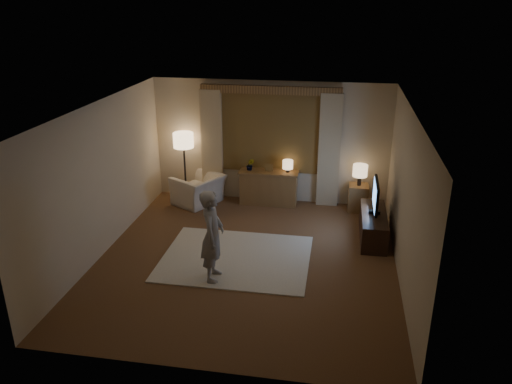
% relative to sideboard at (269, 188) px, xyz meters
% --- Properties ---
extents(room, '(5.04, 5.54, 2.64)m').
position_rel_sideboard_xyz_m(room, '(-0.01, -2.00, 0.98)').
color(room, brown).
rests_on(room, ground).
extents(rug, '(2.50, 2.00, 0.02)m').
position_rel_sideboard_xyz_m(rug, '(-0.20, -2.50, -0.34)').
color(rug, beige).
rests_on(rug, floor).
extents(sideboard, '(1.20, 0.40, 0.70)m').
position_rel_sideboard_xyz_m(sideboard, '(0.00, 0.00, 0.00)').
color(sideboard, brown).
rests_on(sideboard, floor).
extents(picture_frame, '(0.16, 0.02, 0.20)m').
position_rel_sideboard_xyz_m(picture_frame, '(-0.00, 0.00, 0.45)').
color(picture_frame, brown).
rests_on(picture_frame, sideboard).
extents(plant, '(0.17, 0.13, 0.30)m').
position_rel_sideboard_xyz_m(plant, '(-0.40, 0.00, 0.50)').
color(plant, '#999999').
rests_on(plant, sideboard).
extents(table_lamp_sideboard, '(0.22, 0.22, 0.30)m').
position_rel_sideboard_xyz_m(table_lamp_sideboard, '(0.40, 0.00, 0.55)').
color(table_lamp_sideboard, black).
rests_on(table_lamp_sideboard, sideboard).
extents(floor_lamp, '(0.43, 0.43, 1.49)m').
position_rel_sideboard_xyz_m(floor_lamp, '(-1.84, 0.00, 0.90)').
color(floor_lamp, black).
rests_on(floor_lamp, floor).
extents(armchair, '(1.20, 1.25, 0.63)m').
position_rel_sideboard_xyz_m(armchair, '(-1.49, -0.24, -0.04)').
color(armchair, beige).
rests_on(armchair, floor).
extents(side_table, '(0.40, 0.40, 0.56)m').
position_rel_sideboard_xyz_m(side_table, '(1.89, -0.05, -0.07)').
color(side_table, brown).
rests_on(side_table, floor).
extents(table_lamp_side, '(0.30, 0.30, 0.44)m').
position_rel_sideboard_xyz_m(table_lamp_side, '(1.89, -0.05, 0.52)').
color(table_lamp_side, black).
rests_on(table_lamp_side, side_table).
extents(tv_stand, '(0.45, 1.40, 0.50)m').
position_rel_sideboard_xyz_m(tv_stand, '(2.14, -1.31, -0.10)').
color(tv_stand, black).
rests_on(tv_stand, floor).
extents(tv, '(0.21, 0.85, 0.62)m').
position_rel_sideboard_xyz_m(tv, '(2.14, -1.31, 0.49)').
color(tv, black).
rests_on(tv, tv_stand).
extents(person, '(0.38, 0.56, 1.49)m').
position_rel_sideboard_xyz_m(person, '(-0.41, -3.20, 0.41)').
color(person, '#9B948F').
rests_on(person, rug).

